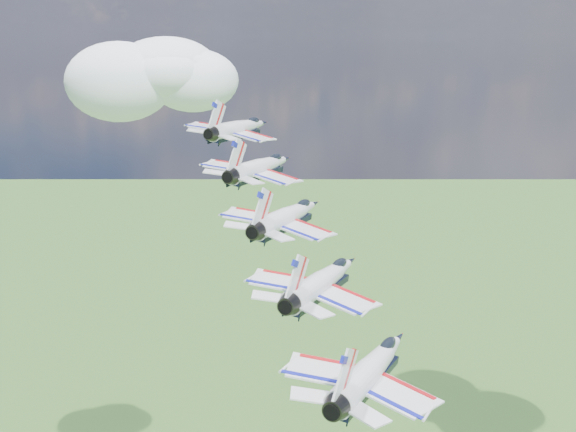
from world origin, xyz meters
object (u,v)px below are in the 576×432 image
Objects in this scene: jet_3 at (323,280)px; jet_4 at (371,368)px; jet_2 at (288,216)px; jet_0 at (240,128)px; jet_1 at (261,167)px.

jet_3 is 1.00× the size of jet_4.
jet_0 is at bearing 129.80° from jet_2.
jet_1 is (8.67, -7.20, -2.92)m from jet_0.
jet_3 is at bearing -50.20° from jet_2.
jet_2 is 11.64m from jet_3.
jet_3 reaches higher than jet_4.
jet_2 is 23.29m from jet_4.
jet_1 is 11.64m from jet_2.
jet_1 reaches higher than jet_3.
jet_2 is 1.00× the size of jet_4.
jet_0 reaches higher than jet_1.
jet_2 is (17.35, -14.40, -5.84)m from jet_0.
jet_0 is at bearing 129.80° from jet_4.
jet_3 is 11.64m from jet_4.
jet_1 is at bearing 129.80° from jet_2.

